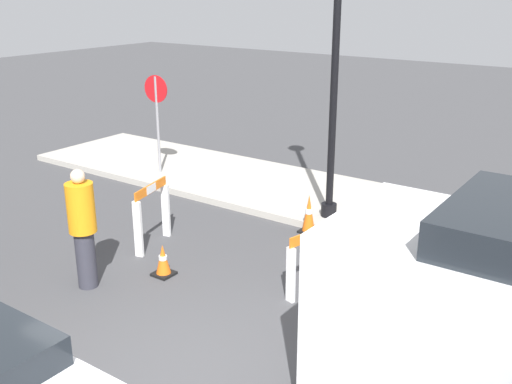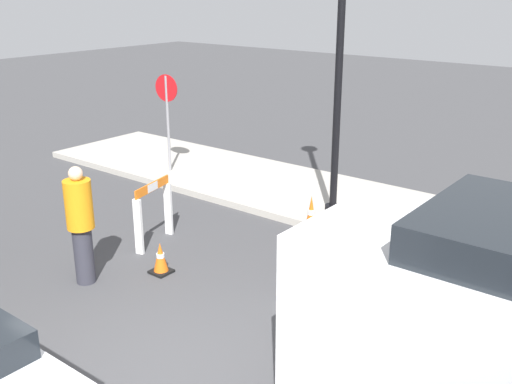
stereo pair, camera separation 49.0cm
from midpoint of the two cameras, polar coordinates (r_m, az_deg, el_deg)
The scene contains 10 objects.
ground_plane at distance 7.07m, azimuth -8.15°, elevation -17.30°, with size 60.00×60.00×0.00m, color #424244.
sidewalk_slab at distance 11.54m, azimuth 12.29°, elevation -2.20°, with size 18.00×2.89×0.13m.
streetlamp_post at distance 10.37m, azimuth 6.36°, elevation 16.96°, with size 0.44×0.44×5.76m.
stop_sign at distance 13.54m, azimuth -10.46°, elevation 7.87°, with size 0.60×0.09×2.19m.
barricade_0 at distance 8.51m, azimuth 3.86°, elevation -6.27°, with size 0.36×0.95×0.96m.
barricade_1 at distance 10.13m, azimuth -11.24°, elevation -1.93°, with size 0.36×0.96×1.09m.
traffic_cone_0 at distance 10.07m, azimuth 6.61°, elevation -3.49°, with size 0.30×0.30×0.67m.
traffic_cone_1 at distance 9.23m, azimuth -10.36°, elevation -6.48°, with size 0.30×0.30×0.50m.
traffic_cone_2 at distance 10.59m, azimuth 3.73°, elevation -2.15°, with size 0.30×0.30×0.70m.
person_worker at distance 8.89m, azimuth -17.71°, elevation -3.08°, with size 0.54×0.54×1.79m.
Camera 1 is at (3.81, -4.20, 4.18)m, focal length 42.00 mm.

